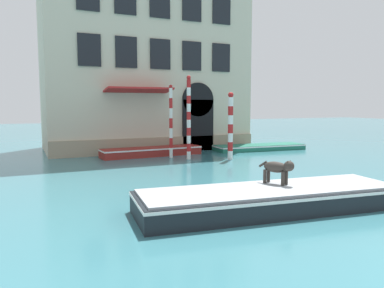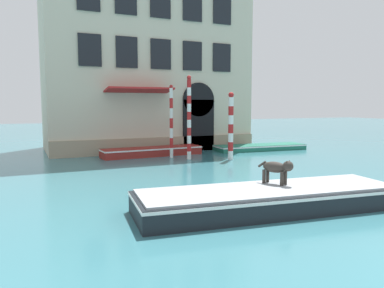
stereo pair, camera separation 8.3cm
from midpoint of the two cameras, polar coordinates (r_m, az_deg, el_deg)
The scene contains 8 objects.
palazzo_left at distance 26.20m, azimuth -7.32°, elevation 16.26°, with size 13.01×7.40×15.25m.
boat_foreground at distance 10.78m, azimuth 11.67°, elevation -8.09°, with size 7.78×3.05×0.64m.
dog_on_deck at distance 11.14m, azimuth 12.79°, elevation -3.55°, with size 0.64×1.03×0.74m.
boat_moored_near_palazzo at distance 21.67m, azimuth -6.26°, elevation -1.11°, with size 5.92×1.69×0.49m.
boat_moored_far at distance 24.64m, azimuth 10.14°, elevation -0.46°, with size 6.12×2.14×0.35m.
mooring_pole_0 at distance 19.99m, azimuth 5.76°, elevation 2.78°, with size 0.29×0.29×3.59m.
mooring_pole_1 at distance 20.05m, azimuth -0.62°, elevation 4.08°, with size 0.23×0.23×4.48m.
mooring_pole_2 at distance 20.65m, azimuth -3.35°, elevation 3.48°, with size 0.19×0.19×4.02m.
Camera 1 is at (-7.63, -3.04, 2.95)m, focal length 35.00 mm.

